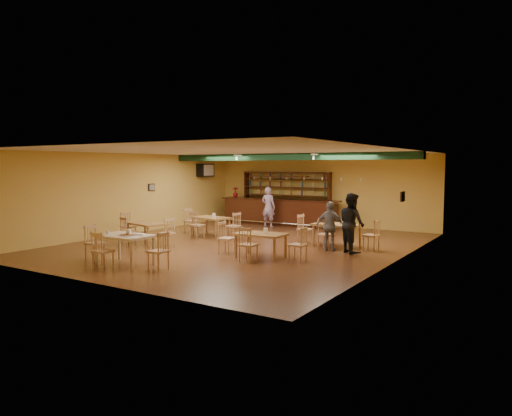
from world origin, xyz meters
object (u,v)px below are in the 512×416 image
Objects in this scene: bar_counter at (279,212)px; dining_table_a at (211,226)px; dining_table_b at (337,235)px; near_table at (125,250)px; dining_table_c at (147,233)px; dining_table_d at (261,245)px; patron_bar at (268,207)px; patron_right_a at (352,223)px.

bar_counter reaches higher than dining_table_a.
dining_table_a is 0.96× the size of dining_table_b.
near_table is at bearing -66.63° from dining_table_a.
bar_counter is at bearing 94.68° from near_table.
dining_table_a is at bearing -96.68° from bar_counter.
dining_table_c is 4.46m from dining_table_d.
patron_bar reaches higher than bar_counter.
dining_table_c is (-5.50, -2.78, -0.02)m from dining_table_b.
dining_table_a reaches higher than dining_table_c.
dining_table_b is 1.00× the size of near_table.
dining_table_d is at bearing 89.23° from patron_right_a.
dining_table_c is at bearing -100.40° from bar_counter.
dining_table_b is (4.28, -3.86, -0.21)m from bar_counter.
near_table is at bearing 88.28° from patron_right_a.
near_table is 8.60m from patron_bar.
dining_table_a is 4.77m from dining_table_b.
patron_bar is 0.95× the size of patron_right_a.
dining_table_b reaches higher than dining_table_a.
patron_bar is at bearing 150.03° from dining_table_b.
patron_right_a is at bearing -39.85° from dining_table_b.
dining_table_b is at bearing 142.10° from patron_bar.
patron_bar is (-3.27, 5.91, 0.50)m from dining_table_d.
dining_table_c is at bearing 125.81° from near_table.
dining_table_a is at bearing 35.44° from patron_right_a.
dining_table_d is (3.24, -6.74, -0.22)m from bar_counter.
patron_right_a is (1.84, 2.08, 0.54)m from dining_table_d.
dining_table_b is 1.05× the size of dining_table_c.
near_table reaches higher than dining_table_c.
patron_right_a reaches higher than dining_table_b.
patron_right_a reaches higher than patron_bar.
dining_table_d is 0.95× the size of near_table.
dining_table_a is 2.61m from dining_table_c.
patron_bar is at bearing 92.37° from dining_table_a.
dining_table_c and dining_table_d have the same top height.
dining_table_d is at bearing 116.20° from patron_bar.
patron_bar reaches higher than dining_table_d.
dining_table_d is 0.78× the size of patron_right_a.
near_table is (1.97, -2.74, 0.04)m from dining_table_c.
patron_bar is at bearing 95.34° from near_table.
bar_counter is at bearing 92.00° from dining_table_c.
near_table is at bearing -135.03° from dining_table_d.
patron_bar is (1.19, 5.82, 0.50)m from dining_table_c.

